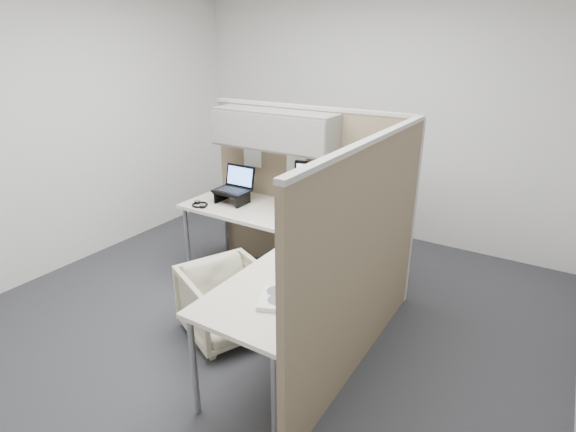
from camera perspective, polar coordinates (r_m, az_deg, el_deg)
The scene contains 18 objects.
ground at distance 3.86m, azimuth -3.31°, elevation -12.72°, with size 4.50×4.50×0.00m, color #2C2C30.
partition_back at distance 4.14m, azimuth 0.53°, elevation 6.54°, with size 2.00×0.36×1.63m.
partition_right at distance 3.02m, azimuth 9.78°, elevation -5.39°, with size 0.07×2.03×1.63m.
desk at distance 3.55m, azimuth -0.72°, elevation -3.15°, with size 2.00×1.98×0.73m.
office_chair at distance 3.54m, azimuth -7.88°, elevation -10.35°, with size 0.60×0.57×0.62m, color beige.
monitor_left at distance 3.88m, azimuth 3.97°, elevation 4.03°, with size 0.44×0.20×0.47m.
monitor_right at distance 3.58m, azimuth 10.44°, elevation 2.21°, with size 0.40×0.26×0.47m.
laptop_station at distance 4.25m, azimuth -6.89°, elevation 3.41°, with size 0.32×0.28×0.34m.
keyboard at distance 3.65m, azimuth 2.94°, elevation -1.54°, with size 0.50×0.17×0.02m, color black.
mouse at distance 3.47m, azimuth 6.39°, elevation -2.82°, with size 0.09×0.06×0.03m, color black.
travel_mug at distance 3.75m, azimuth 6.53°, elevation 0.32°, with size 0.08×0.08×0.18m.
soda_can_green at distance 3.37m, azimuth 8.65°, elevation -2.90°, with size 0.07×0.07×0.12m, color #B21E1E.
soda_can_silver at distance 3.61m, azimuth 8.17°, elevation -1.16°, with size 0.07×0.07×0.12m, color #268C1E.
sticky_note_b at distance 3.69m, azimuth -0.21°, elevation -1.33°, with size 0.08×0.08×0.01m, color gold.
sticky_note_d at distance 3.92m, azimuth -0.39°, elevation 0.04°, with size 0.08×0.08×0.01m, color gold.
headphones at distance 4.24m, azimuth -11.13°, elevation 1.45°, with size 0.20×0.20×0.03m.
paper_stack at distance 2.68m, azimuth -1.34°, elevation -10.47°, with size 0.28×0.31×0.03m.
desk_clock at distance 2.96m, azimuth 2.18°, elevation -6.65°, with size 0.07×0.09×0.08m.
Camera 1 is at (1.87, -2.59, 2.17)m, focal length 28.00 mm.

